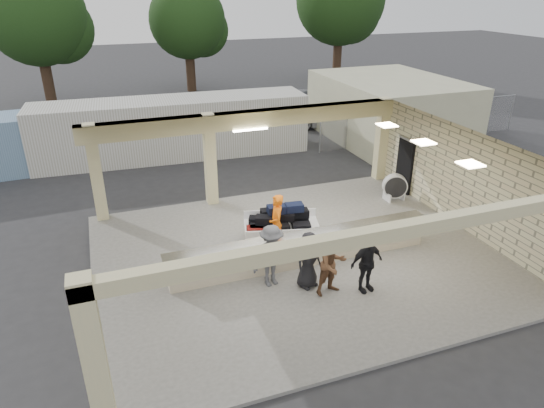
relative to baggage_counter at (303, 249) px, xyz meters
name	(u,v)px	position (x,y,z in m)	size (l,w,h in m)	color
ground	(296,258)	(0.00, 0.50, -0.59)	(120.00, 120.00, 0.00)	#2B2B2E
pavilion	(295,209)	(0.21, 1.16, 0.76)	(12.01, 10.00, 3.55)	slate
baggage_counter	(303,249)	(0.00, 0.00, 0.00)	(8.20, 0.58, 0.98)	beige
luggage_cart	(280,224)	(-0.24, 1.27, 0.26)	(2.67, 2.03, 1.39)	white
drum_fan	(395,186)	(5.16, 3.08, 0.07)	(0.98, 0.63, 1.03)	white
baggage_handler	(276,224)	(-0.49, 0.96, 0.46)	(0.69, 0.38, 1.90)	orange
passenger_a	(333,265)	(0.14, -1.64, 0.39)	(0.85, 0.37, 1.75)	brown
passenger_b	(367,263)	(1.04, -1.85, 0.37)	(1.00, 0.36, 1.70)	black
passenger_c	(271,256)	(-1.26, -0.72, 0.42)	(1.17, 0.41, 1.82)	#4A4B4F
passenger_d	(309,260)	(-0.33, -1.12, 0.33)	(0.80, 0.33, 1.64)	black
car_white_a	(332,114)	(7.79, 13.73, 0.09)	(2.24, 4.73, 1.35)	silver
car_white_b	(378,108)	(10.87, 13.77, 0.21)	(1.88, 5.03, 1.59)	silver
car_dark	(308,105)	(7.28, 16.15, 0.19)	(1.64, 4.65, 1.55)	black
container_white	(173,128)	(-1.84, 11.50, 0.80)	(12.84, 2.57, 2.78)	silver
fence	(423,121)	(11.00, 9.50, 0.47)	(12.06, 0.06, 2.03)	gray
tree_left	(42,19)	(-7.68, 24.66, 5.00)	(6.60, 6.30, 9.00)	#382619
tree_mid	(191,23)	(2.32, 26.66, 4.38)	(6.00, 5.60, 8.00)	#382619
tree_right	(343,3)	(14.32, 25.66, 5.63)	(7.20, 7.00, 10.00)	#382619
adjacent_building	(389,109)	(9.50, 10.50, 1.01)	(6.00, 8.00, 3.20)	beige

